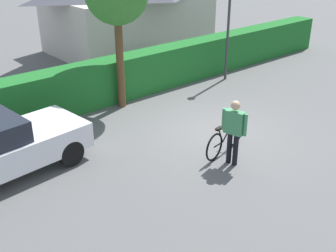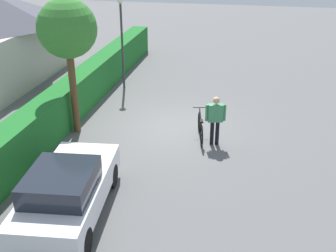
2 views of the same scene
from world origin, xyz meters
name	(u,v)px [view 2 (image 2 of 2)]	position (x,y,z in m)	size (l,w,h in m)	color
ground_plane	(176,128)	(0.00, 0.00, 0.00)	(60.00, 60.00, 0.00)	#5A5A5A
hedge_row	(69,101)	(0.00, 4.17, 0.74)	(21.28, 0.90, 1.48)	#1E6A27
parked_car_near	(67,191)	(-5.71, 1.70, 0.78)	(4.26, 2.13, 1.51)	silver
bicycle	(200,128)	(-0.69, -0.97, 0.41)	(1.82, 0.56, 0.98)	black
person_rider	(215,117)	(-1.00, -1.49, 1.02)	(0.31, 0.67, 1.72)	black
street_lamp	(122,31)	(3.84, 3.17, 2.66)	(0.28, 0.28, 4.10)	#38383D
tree_kerbside	(67,30)	(-0.94, 3.50, 3.67)	(1.98, 1.98, 4.71)	brown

